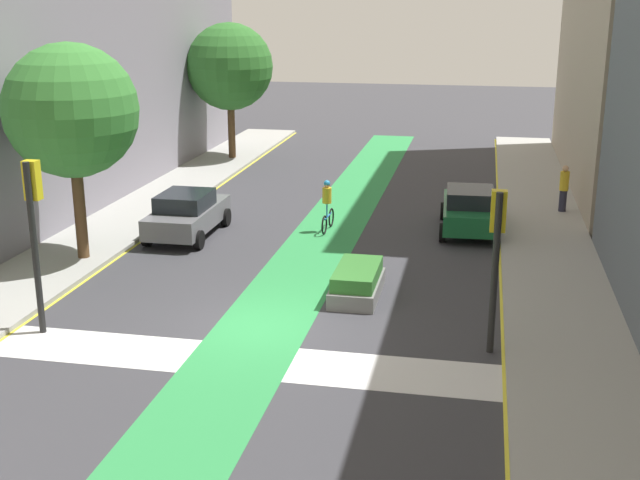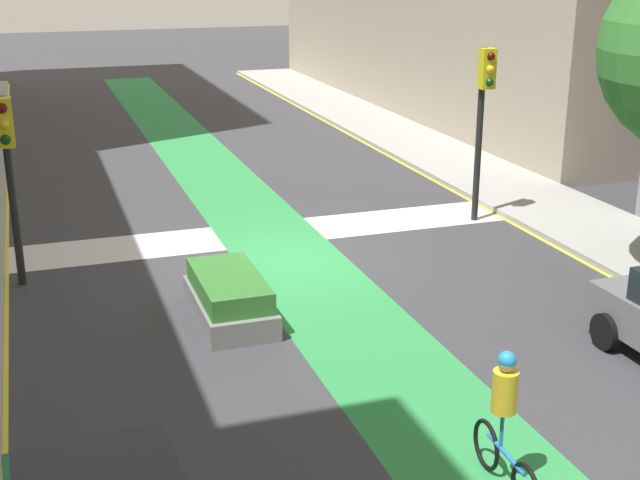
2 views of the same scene
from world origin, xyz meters
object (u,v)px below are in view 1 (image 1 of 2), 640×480
Objects in this scene: traffic_signal_near_right at (497,240)px; traffic_signal_near_left at (34,214)px; car_grey_left_far at (187,214)px; cyclist_in_lane at (327,204)px; street_tree_near at (71,111)px; car_green_right_far at (469,209)px; street_tree_far at (230,67)px; median_planter at (357,282)px; pedestrian_sidewalk_right_a at (564,188)px.

traffic_signal_near_left is at bearing -174.85° from traffic_signal_near_right.
car_grey_left_far is 2.26× the size of cyclist_in_lane.
traffic_signal_near_left is 2.31× the size of cyclist_in_lane.
traffic_signal_near_left is 0.65× the size of street_tree_near.
cyclist_in_lane is at bearing 18.45° from car_grey_left_far.
car_grey_left_far is 5.61m from street_tree_near.
car_green_right_far is 9.86m from car_grey_left_far.
median_planter is (9.22, -18.23, -4.25)m from street_tree_far.
car_green_right_far is 0.65× the size of street_tree_near.
traffic_signal_near_left is 8.65m from median_planter.
car_green_right_far is 7.80m from median_planter.
street_tree_near reaches higher than median_planter.
cyclist_in_lane is 9.23m from pedestrian_sidewalk_right_a.
street_tree_near is at bearing -149.76° from pedestrian_sidewalk_right_a.
median_planter is at bearing -8.91° from street_tree_near.
street_tree_far is (-12.09, 10.99, 3.86)m from car_green_right_far.
car_grey_left_far is at bearing 143.23° from traffic_signal_near_right.
traffic_signal_near_right is at bearing -101.47° from pedestrian_sidewalk_right_a.
street_tree_far is at bearing 121.04° from cyclist_in_lane.
median_planter is at bearing 140.92° from traffic_signal_near_right.
pedestrian_sidewalk_right_a is (8.34, 3.94, 0.09)m from cyclist_in_lane.
street_tree_near is (-6.84, -4.91, 3.74)m from cyclist_in_lane.
car_green_right_far is 4.57m from pedestrian_sidewalk_right_a.
cyclist_in_lane is 6.65m from median_planter.
cyclist_in_lane reaches higher than median_planter.
traffic_signal_near_right reaches higher than car_green_right_far.
median_planter is (8.89, -1.39, -4.31)m from street_tree_near.
pedestrian_sidewalk_right_a is at bearing 78.53° from traffic_signal_near_right.
traffic_signal_near_left is 8.97m from car_grey_left_far.
median_planter is (-2.87, -7.24, -0.40)m from car_green_right_far.
street_tree_far reaches higher than median_planter.
median_planter is at bearing -111.61° from car_green_right_far.
street_tree_far is at bearing 91.14° from street_tree_near.
pedestrian_sidewalk_right_a is at bearing -27.23° from street_tree_far.
traffic_signal_near_left is (-10.88, -0.98, 0.30)m from traffic_signal_near_right.
pedestrian_sidewalk_right_a is (13.55, 14.17, -1.95)m from traffic_signal_near_left.
traffic_signal_near_right is at bearing -19.12° from street_tree_near.
pedestrian_sidewalk_right_a reaches higher than cyclist_in_lane.
pedestrian_sidewalk_right_a is at bearing 58.42° from median_planter.
traffic_signal_near_left is at bearing -133.73° from pedestrian_sidewalk_right_a.
street_tree_far reaches higher than cyclist_in_lane.
cyclist_in_lane is at bearing 63.00° from traffic_signal_near_left.
street_tree_far is (-2.54, 13.48, 3.86)m from car_grey_left_far.
car_grey_left_far is 14.25m from street_tree_far.
car_green_right_far is 2.30× the size of cyclist_in_lane.
street_tree_far is (-0.34, 16.84, -0.05)m from street_tree_near.
street_tree_near reaches higher than pedestrian_sidewalk_right_a.
car_green_right_far is 13.70m from street_tree_near.
traffic_signal_near_right is at bearing -85.76° from car_green_right_far.
street_tree_far is at bearing 100.69° from car_grey_left_far.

